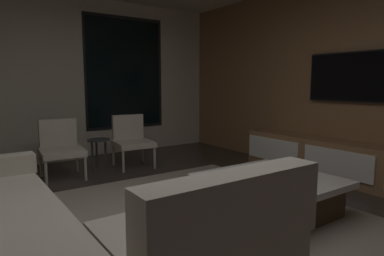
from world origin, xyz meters
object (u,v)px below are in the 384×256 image
(accent_chair_by_curtain, at_px, (61,146))
(mounted_tv, at_px, (349,77))
(media_console, at_px, (350,164))
(coffee_table, at_px, (269,195))
(sectional_couch, at_px, (44,243))
(side_stool, at_px, (98,145))
(accent_chair_near_window, at_px, (131,138))
(book_stack_on_coffee_table, at_px, (262,175))

(accent_chair_by_curtain, bearing_deg, mounted_tv, -35.61)
(media_console, relative_size, mounted_tv, 2.77)
(accent_chair_by_curtain, xyz_separation_m, mounted_tv, (3.10, -2.22, 0.92))
(coffee_table, distance_m, media_console, 1.60)
(sectional_couch, distance_m, side_stool, 2.93)
(sectional_couch, xyz_separation_m, coffee_table, (2.06, 0.03, -0.10))
(accent_chair_near_window, bearing_deg, accent_chair_by_curtain, -178.20)
(mounted_tv, bearing_deg, coffee_table, -170.68)
(coffee_table, relative_size, accent_chair_near_window, 1.49)
(sectional_couch, relative_size, side_stool, 5.43)
(coffee_table, relative_size, book_stack_on_coffee_table, 4.16)
(side_stool, relative_size, mounted_tv, 0.41)
(book_stack_on_coffee_table, bearing_deg, accent_chair_near_window, 92.95)
(book_stack_on_coffee_table, bearing_deg, side_stool, 103.56)
(coffee_table, relative_size, side_stool, 2.52)
(sectional_couch, relative_size, book_stack_on_coffee_table, 8.97)
(coffee_table, distance_m, side_stool, 2.72)
(coffee_table, distance_m, mounted_tv, 2.14)
(accent_chair_near_window, bearing_deg, sectional_couch, -124.79)
(mounted_tv, bearing_deg, side_stool, 137.83)
(sectional_couch, distance_m, mounted_tv, 4.00)
(book_stack_on_coffee_table, height_order, accent_chair_by_curtain, accent_chair_by_curtain)
(book_stack_on_coffee_table, height_order, accent_chair_near_window, accent_chair_near_window)
(sectional_couch, height_order, coffee_table, sectional_couch)
(book_stack_on_coffee_table, relative_size, accent_chair_near_window, 0.36)
(book_stack_on_coffee_table, bearing_deg, mounted_tv, 9.32)
(coffee_table, height_order, mounted_tv, mounted_tv)
(mounted_tv, bearing_deg, accent_chair_by_curtain, 144.39)
(accent_chair_by_curtain, bearing_deg, media_console, -39.63)
(accent_chair_by_curtain, bearing_deg, coffee_table, -62.20)
(accent_chair_by_curtain, xyz_separation_m, side_stool, (0.55, 0.09, -0.06))
(side_stool, bearing_deg, accent_chair_by_curtain, -171.03)
(sectional_couch, height_order, accent_chair_by_curtain, sectional_couch)
(coffee_table, distance_m, accent_chair_near_window, 2.58)
(accent_chair_by_curtain, height_order, mounted_tv, mounted_tv)
(book_stack_on_coffee_table, height_order, media_console, media_console)
(accent_chair_by_curtain, relative_size, mounted_tv, 0.70)
(book_stack_on_coffee_table, distance_m, side_stool, 2.70)
(sectional_couch, xyz_separation_m, book_stack_on_coffee_table, (1.92, 0.00, 0.13))
(sectional_couch, xyz_separation_m, side_stool, (1.29, 2.63, 0.08))
(accent_chair_near_window, height_order, side_stool, accent_chair_near_window)
(side_stool, height_order, mounted_tv, mounted_tv)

